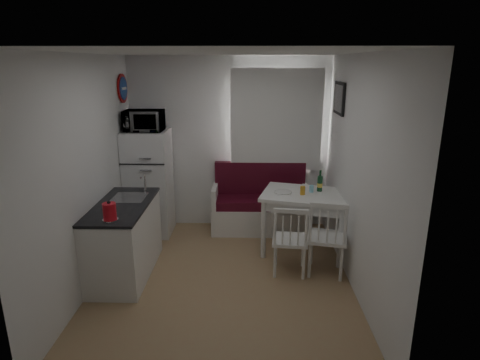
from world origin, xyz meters
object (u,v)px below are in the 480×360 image
Objects in this scene: chair_left at (291,234)px; wine_bottle at (320,181)px; chair_right at (329,231)px; microwave at (144,121)px; dining_table at (305,200)px; kitchen_counter at (125,239)px; fridge at (149,183)px; bench at (260,209)px; kettle at (110,212)px.

chair_left is 0.98m from wine_bottle.
chair_right reaches higher than chair_left.
microwave reaches higher than chair_right.
kitchen_counter is at bearing -149.77° from dining_table.
dining_table is (2.25, 0.63, 0.29)m from kitchen_counter.
microwave reaches higher than wine_bottle.
microwave is (-2.43, 1.23, 1.11)m from chair_right.
kitchen_counter is 0.84× the size of fridge.
bench is 1.01m from dining_table.
fridge is 2.94× the size of microwave.
fridge reaches higher than chair_right.
chair_right is (2.45, -0.04, 0.15)m from kitchen_counter.
kitchen_counter is at bearing -90.94° from microwave.
dining_table is 2.38× the size of chair_right.
bench is 1.71m from fridge.
kitchen_counter is 4.56× the size of wine_bottle.
microwave is at bearing -90.00° from fridge.
microwave reaches higher than dining_table.
bench is at bearing 131.11° from chair_right.
bench reaches higher than chair_right.
microwave is at bearing -174.34° from bench.
kitchen_counter reaches higher than chair_right.
dining_table is 2.51m from kettle.
chair_left is at bearing -120.35° from wine_bottle.
kettle reaches higher than chair_left.
kettle is at bearing -159.80° from chair_left.
chair_left is at bearing -32.70° from fridge.
fridge is 2.49m from wine_bottle.
wine_bottle is (2.43, -0.46, -0.73)m from microwave.
microwave is (0.00, -0.05, 0.93)m from fridge.
fridge is at bearing 168.12° from wine_bottle.
bench is 1.19m from wine_bottle.
kettle reaches higher than dining_table.
dining_table is 4.43× the size of wine_bottle.
bench is 2.70× the size of chair_right.
bench is (1.67, 1.36, -0.11)m from kitchen_counter.
chair_right is at bearing -60.85° from bench.
bench is 1.62m from chair_right.
dining_table is 2.50m from microwave.
microwave is (-1.98, 1.22, 1.16)m from chair_left.
fridge is (-1.98, 1.27, 0.23)m from chair_left.
microwave is (-1.65, -0.16, 1.37)m from bench.
dining_table is 2.67× the size of chair_left.
bench is at bearing 49.42° from kettle.
chair_left is 0.90× the size of microwave.
fridge reaches higher than wine_bottle.
wine_bottle reaches higher than bench.
bench reaches higher than chair_left.
microwave reaches higher than fridge.
bench is at bearing 3.94° from fridge.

